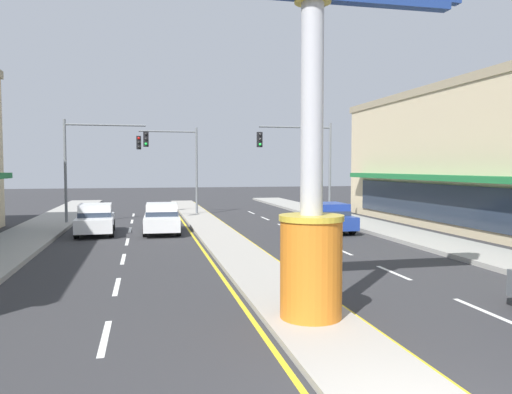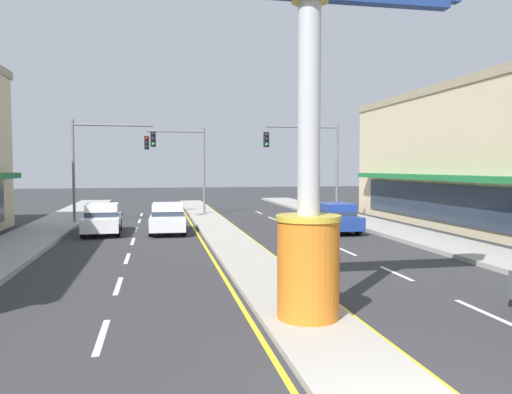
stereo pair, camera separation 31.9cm
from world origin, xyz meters
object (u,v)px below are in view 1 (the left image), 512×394
at_px(traffic_light_left_side, 97,153).
at_px(traffic_light_median_far, 175,156).
at_px(sedan_far_right_lane, 162,218).
at_px(sedan_near_left_lane, 328,217).
at_px(traffic_light_right_side, 304,154).
at_px(storefront_right, 511,157).
at_px(district_sign, 312,135).
at_px(sedan_near_right_lane, 95,219).

height_order(traffic_light_left_side, traffic_light_median_far, same).
relative_size(sedan_far_right_lane, sedan_near_left_lane, 1.01).
bearing_deg(traffic_light_right_side, sedan_far_right_lane, -157.05).
bearing_deg(sedan_far_right_lane, sedan_near_left_lane, -9.10).
bearing_deg(traffic_light_median_far, storefront_right, -36.83).
height_order(traffic_light_median_far, sedan_far_right_lane, traffic_light_median_far).
bearing_deg(sedan_far_right_lane, traffic_light_left_side, 127.56).
height_order(district_sign, traffic_light_median_far, district_sign).
relative_size(traffic_light_left_side, sedan_near_left_lane, 1.43).
xyz_separation_m(traffic_light_left_side, sedan_near_right_lane, (0.28, -4.42, -3.46)).
height_order(sedan_far_right_lane, sedan_near_left_lane, same).
bearing_deg(district_sign, traffic_light_median_far, 93.16).
relative_size(district_sign, sedan_far_right_lane, 1.92).
bearing_deg(traffic_light_left_side, traffic_light_right_side, -4.11).
bearing_deg(sedan_near_right_lane, district_sign, -69.87).
bearing_deg(sedan_near_right_lane, traffic_light_right_side, 16.10).
distance_m(district_sign, traffic_light_left_side, 21.60).
bearing_deg(sedan_near_left_lane, storefront_right, -11.67).
distance_m(sedan_near_right_lane, sedan_far_right_lane, 3.31).
xyz_separation_m(traffic_light_right_side, sedan_near_left_lane, (-0.29, -5.15, -3.46)).
bearing_deg(traffic_light_right_side, sedan_near_right_lane, -163.90).
xyz_separation_m(traffic_light_right_side, sedan_far_right_lane, (-8.90, -3.77, -3.46)).
bearing_deg(storefront_right, traffic_light_left_side, 159.73).
relative_size(traffic_light_left_side, sedan_far_right_lane, 1.43).
relative_size(district_sign, traffic_light_median_far, 1.35).
xyz_separation_m(district_sign, sedan_near_right_lane, (-5.96, 16.26, -3.30)).
bearing_deg(storefront_right, sedan_near_left_lane, 168.33).
height_order(storefront_right, traffic_light_left_side, storefront_right).
xyz_separation_m(sedan_far_right_lane, sedan_near_left_lane, (8.61, -1.38, 0.00)).
bearing_deg(traffic_light_median_far, traffic_light_left_side, -136.56).
bearing_deg(traffic_light_left_side, sedan_near_left_lane, -26.36).
relative_size(district_sign, traffic_light_right_side, 1.35).
xyz_separation_m(traffic_light_left_side, traffic_light_median_far, (4.85, 4.59, -0.05)).
xyz_separation_m(storefront_right, traffic_light_median_far, (-16.81, 12.59, 0.23)).
distance_m(traffic_light_left_side, sedan_near_left_lane, 14.05).
height_order(storefront_right, sedan_far_right_lane, storefront_right).
bearing_deg(sedan_far_right_lane, sedan_near_right_lane, 175.75).
distance_m(district_sign, traffic_light_median_far, 25.31).
bearing_deg(traffic_light_right_side, sedan_near_left_lane, -93.18).
bearing_deg(traffic_light_right_side, storefront_right, -37.75).
distance_m(storefront_right, traffic_light_left_side, 23.09).
distance_m(district_sign, sedan_near_right_lane, 17.63).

